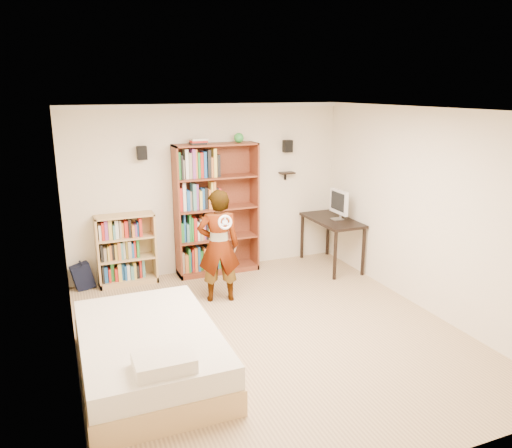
{
  "coord_description": "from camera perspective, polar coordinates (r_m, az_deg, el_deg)",
  "views": [
    {
      "loc": [
        -2.26,
        -5.12,
        2.93
      ],
      "look_at": [
        0.05,
        0.6,
        1.25
      ],
      "focal_mm": 35.0,
      "sensor_mm": 36.0,
      "label": 1
    }
  ],
  "objects": [
    {
      "name": "ground",
      "position": [
        6.31,
        1.63,
        -12.38
      ],
      "size": [
        4.5,
        5.0,
        0.01
      ],
      "primitive_type": "cube",
      "color": "tan",
      "rests_on": "ground"
    },
    {
      "name": "computer_desk",
      "position": [
        8.5,
        8.59,
        -2.12
      ],
      "size": [
        0.61,
        1.22,
        0.83
      ],
      "primitive_type": null,
      "color": "black",
      "rests_on": "ground"
    },
    {
      "name": "wii_wheel",
      "position": [
        6.58,
        -3.56,
        0.2
      ],
      "size": [
        0.2,
        0.07,
        0.2
      ],
      "primitive_type": "torus",
      "rotation": [
        1.36,
        0.0,
        0.0
      ],
      "color": "silver",
      "rests_on": "person"
    },
    {
      "name": "room_shell",
      "position": [
        5.72,
        1.77,
        3.47
      ],
      "size": [
        4.52,
        5.02,
        2.71
      ],
      "color": "beige",
      "rests_on": "ground"
    },
    {
      "name": "low_bookshelf",
      "position": [
        7.87,
        -14.58,
        -2.85
      ],
      "size": [
        0.88,
        0.33,
        1.1
      ],
      "primitive_type": null,
      "color": "tan",
      "rests_on": "ground"
    },
    {
      "name": "navy_bag",
      "position": [
        7.95,
        -19.21,
        -5.64
      ],
      "size": [
        0.34,
        0.25,
        0.42
      ],
      "primitive_type": null,
      "rotation": [
        0.0,
        0.0,
        0.19
      ],
      "color": "black",
      "rests_on": "ground"
    },
    {
      "name": "speaker_left",
      "position": [
        7.67,
        -12.92,
        7.92
      ],
      "size": [
        0.14,
        0.12,
        0.2
      ],
      "primitive_type": "cube",
      "color": "black",
      "rests_on": "room_shell"
    },
    {
      "name": "daybed",
      "position": [
        5.5,
        -12.11,
        -13.49
      ],
      "size": [
        1.39,
        2.14,
        0.63
      ],
      "primitive_type": null,
      "color": "white",
      "rests_on": "ground"
    },
    {
      "name": "imac",
      "position": [
        8.3,
        9.33,
        2.17
      ],
      "size": [
        0.15,
        0.5,
        0.5
      ],
      "primitive_type": null,
      "rotation": [
        0.0,
        0.0,
        0.1
      ],
      "color": "silver",
      "rests_on": "computer_desk"
    },
    {
      "name": "wall_shelf",
      "position": [
        8.46,
        3.56,
        5.85
      ],
      "size": [
        0.25,
        0.16,
        0.02
      ],
      "primitive_type": "cube",
      "color": "black",
      "rests_on": "room_shell"
    },
    {
      "name": "tall_bookshelf",
      "position": [
        8.0,
        -4.51,
        1.64
      ],
      "size": [
        1.33,
        0.39,
        2.1
      ],
      "primitive_type": null,
      "color": "brown",
      "rests_on": "ground"
    },
    {
      "name": "speaker_right",
      "position": [
        8.39,
        3.64,
        8.87
      ],
      "size": [
        0.14,
        0.12,
        0.2
      ],
      "primitive_type": "cube",
      "color": "black",
      "rests_on": "room_shell"
    },
    {
      "name": "person",
      "position": [
        6.97,
        -4.29,
        -2.52
      ],
      "size": [
        0.66,
        0.51,
        1.61
      ],
      "primitive_type": "imported",
      "rotation": [
        0.0,
        0.0,
        2.91
      ],
      "color": "black",
      "rests_on": "ground"
    },
    {
      "name": "crown_molding",
      "position": [
        5.6,
        1.84,
        12.61
      ],
      "size": [
        4.5,
        5.0,
        0.06
      ],
      "color": "silver",
      "rests_on": "room_shell"
    }
  ]
}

